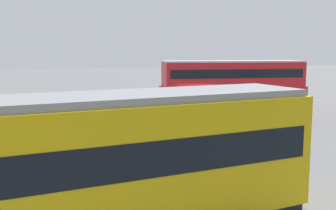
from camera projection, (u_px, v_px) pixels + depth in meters
ground_plane at (198, 122)px, 26.99m from camera, size 160.00×160.00×0.00m
double_decker_bus at (232, 88)px, 28.78m from camera, size 10.44×4.09×4.00m
tram_yellow at (32, 170)px, 9.75m from camera, size 15.45×4.52×3.64m
pedestrian_near_railing at (142, 121)px, 21.86m from camera, size 0.44×0.44×1.63m
pedestrian_crossing at (292, 138)px, 17.62m from camera, size 0.44×0.44×1.65m
pedestrian_railing at (200, 123)px, 22.33m from camera, size 7.04×0.16×1.08m
info_sign at (106, 113)px, 20.87m from camera, size 0.91×0.30×2.21m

